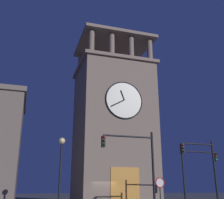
{
  "coord_description": "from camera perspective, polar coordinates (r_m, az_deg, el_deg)",
  "views": [
    {
      "loc": [
        8.18,
        29.45,
        1.76
      ],
      "look_at": [
        -2.15,
        -3.7,
        12.88
      ],
      "focal_mm": 44.97,
      "sensor_mm": 36.0,
      "label": 1
    }
  ],
  "objects": [
    {
      "name": "no_horn_sign",
      "position": [
        22.68,
        9.74,
        -16.8
      ],
      "size": [
        0.78,
        0.14,
        2.63
      ],
      "color": "black",
      "rests_on": "ground_plane"
    },
    {
      "name": "traffic_signal_mid",
      "position": [
        27.02,
        16.49,
        -13.04
      ],
      "size": [
        3.7,
        0.41,
        5.47
      ],
      "color": "black",
      "rests_on": "ground_plane"
    },
    {
      "name": "traffic_signal_near",
      "position": [
        23.78,
        18.19,
        -12.27
      ],
      "size": [
        2.97,
        0.41,
        5.56
      ],
      "color": "black",
      "rests_on": "ground_plane"
    },
    {
      "name": "traffic_signal_far",
      "position": [
        19.34,
        4.99,
        -11.8
      ],
      "size": [
        3.72,
        0.41,
        5.58
      ],
      "color": "black",
      "rests_on": "ground_plane"
    },
    {
      "name": "street_lamp",
      "position": [
        19.47,
        -10.36,
        -12.14
      ],
      "size": [
        0.44,
        0.44,
        5.12
      ],
      "color": "black",
      "rests_on": "ground_plane"
    },
    {
      "name": "clocktower",
      "position": [
        35.51,
        0.28,
        -5.87
      ],
      "size": [
        9.53,
        8.73,
        23.77
      ],
      "color": "gray",
      "rests_on": "ground_plane"
    }
  ]
}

